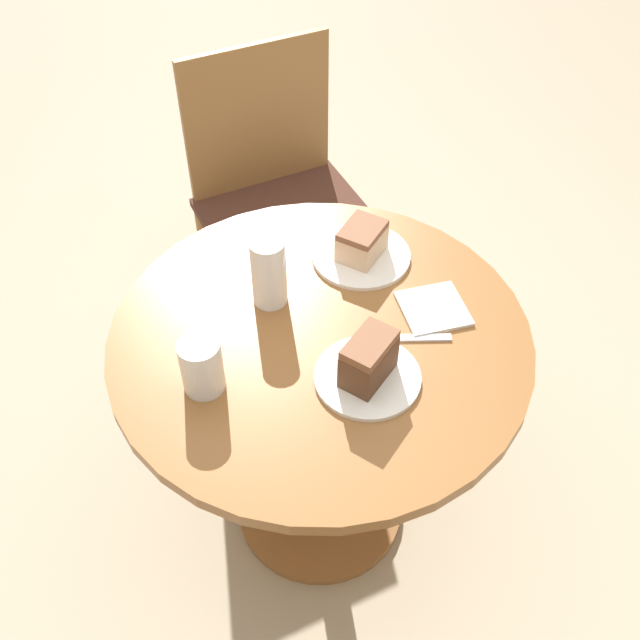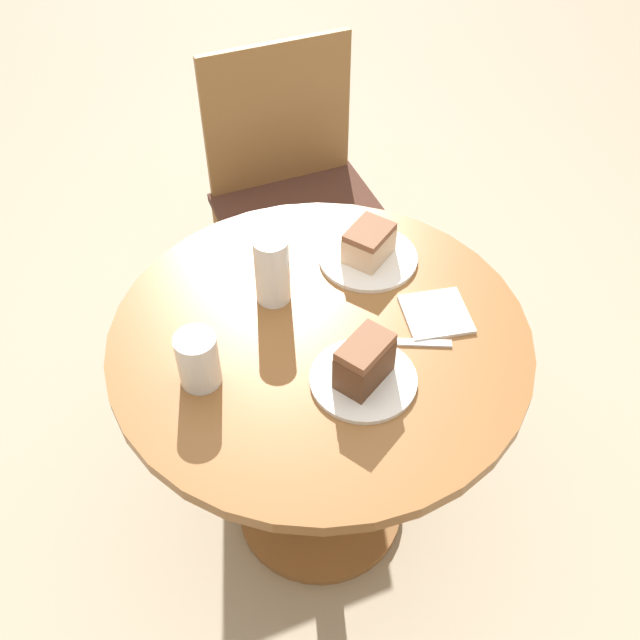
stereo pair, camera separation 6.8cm
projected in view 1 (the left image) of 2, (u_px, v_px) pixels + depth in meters
The scene contains 11 objects.
ground_plane at pixel (320, 507), 2.03m from camera, with size 8.00×8.00×0.00m, color tan.
table at pixel (320, 382), 1.64m from camera, with size 0.87×0.87×0.70m.
chair at pixel (278, 197), 2.20m from camera, with size 0.53×0.48×0.90m.
plate_near at pixel (367, 377), 1.44m from camera, with size 0.21×0.21×0.01m.
plate_far at pixel (361, 256), 1.68m from camera, with size 0.22×0.22×0.01m.
cake_slice_near at pixel (369, 359), 1.40m from camera, with size 0.13×0.13×0.10m.
cake_slice_far at pixel (362, 241), 1.65m from camera, with size 0.13×0.13×0.08m.
glass_lemonade at pixel (269, 276), 1.54m from camera, with size 0.07×0.07×0.16m.
glass_water at pixel (202, 368), 1.40m from camera, with size 0.08×0.08×0.12m.
napkin_stack at pixel (434, 310), 1.57m from camera, with size 0.13×0.13×0.01m.
fork at pixel (405, 338), 1.51m from camera, with size 0.19×0.07×0.00m.
Camera 1 is at (-0.28, -0.99, 1.82)m, focal length 42.00 mm.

